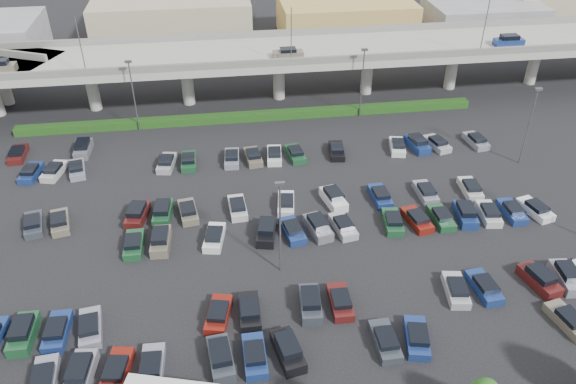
{
  "coord_description": "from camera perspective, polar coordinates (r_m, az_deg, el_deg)",
  "views": [
    {
      "loc": [
        -5.09,
        -49.05,
        37.19
      ],
      "look_at": [
        2.24,
        2.56,
        2.0
      ],
      "focal_mm": 35.0,
      "sensor_mm": 36.0,
      "label": 1
    }
  ],
  "objects": [
    {
      "name": "ground",
      "position": [
        61.76,
        -1.73,
        -3.02
      ],
      "size": [
        280.0,
        280.0,
        0.0
      ],
      "primitive_type": "plane",
      "color": "black"
    },
    {
      "name": "parked_cars",
      "position": [
        58.57,
        -1.97,
        -4.66
      ],
      "size": [
        62.99,
        41.57,
        1.67
      ],
      "color": "maroon",
      "rests_on": "ground"
    },
    {
      "name": "overpass",
      "position": [
        86.6,
        -4.47,
        13.5
      ],
      "size": [
        150.0,
        13.0,
        15.8
      ],
      "color": "#9B9A93",
      "rests_on": "ground"
    },
    {
      "name": "light_poles",
      "position": [
        59.71,
        -5.99,
        2.59
      ],
      "size": [
        66.9,
        48.38,
        10.3
      ],
      "color": "#525257",
      "rests_on": "ground"
    },
    {
      "name": "distant_buildings",
      "position": [
        117.11,
        0.87,
        17.42
      ],
      "size": [
        138.0,
        24.0,
        9.0
      ],
      "color": "gray",
      "rests_on": "ground"
    },
    {
      "name": "hedge",
      "position": [
        82.77,
        -3.76,
        7.67
      ],
      "size": [
        66.0,
        1.6,
        1.1
      ],
      "primitive_type": "cube",
      "color": "#173A11",
      "rests_on": "ground"
    }
  ]
}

